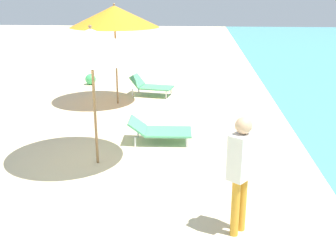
% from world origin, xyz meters
% --- Properties ---
extents(umbrella_third, '(2.26, 2.26, 2.52)m').
position_xyz_m(umbrella_third, '(0.01, 8.88, 2.21)').
color(umbrella_third, olive).
rests_on(umbrella_third, ground).
extents(lounger_third_shoreside, '(1.35, 0.76, 0.51)m').
position_xyz_m(lounger_third_shoreside, '(1.05, 10.08, 0.26)').
color(lounger_third_shoreside, '#4CA572').
rests_on(lounger_third_shoreside, ground).
extents(umbrella_farthest, '(2.42, 2.42, 2.75)m').
position_xyz_m(umbrella_farthest, '(-0.44, 13.13, 2.41)').
color(umbrella_farthest, olive).
rests_on(umbrella_farthest, ground).
extents(lounger_farthest_shoreside, '(1.36, 0.90, 0.61)m').
position_xyz_m(lounger_farthest_shoreside, '(0.39, 14.13, 0.31)').
color(lounger_farthest_shoreside, '#4CA572').
rests_on(lounger_farthest_shoreside, ground).
extents(person_walking_far, '(0.39, 0.42, 1.61)m').
position_xyz_m(person_walking_far, '(2.43, 6.73, 0.97)').
color(person_walking_far, orange).
rests_on(person_walking_far, ground).
extents(beach_ball, '(0.37, 0.37, 0.37)m').
position_xyz_m(beach_ball, '(-1.85, 15.52, 0.18)').
color(beach_ball, '#3FB266').
rests_on(beach_ball, ground).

